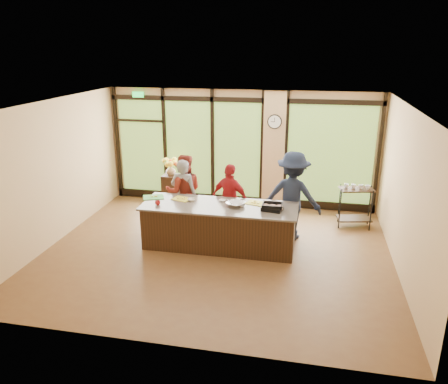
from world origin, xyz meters
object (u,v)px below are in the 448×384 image
at_px(cook_left, 184,195).
at_px(roasting_pan, 272,208).
at_px(cook_right, 293,196).
at_px(bar_cart, 355,201).
at_px(flower_stand, 172,190).
at_px(island_base, 220,227).

height_order(cook_left, roasting_pan, cook_left).
bearing_deg(cook_right, roasting_pan, 77.80).
distance_m(cook_right, roasting_pan, 0.89).
height_order(cook_left, bar_cart, cook_left).
relative_size(cook_left, flower_stand, 2.00).
relative_size(roasting_pan, flower_stand, 0.48).
relative_size(island_base, flower_stand, 3.71).
height_order(roasting_pan, bar_cart, bar_cart).
bearing_deg(island_base, cook_right, 27.35).
distance_m(island_base, flower_stand, 2.80).
bearing_deg(island_base, cook_left, 144.17).
bearing_deg(bar_cart, flower_stand, 161.86).
xyz_separation_m(island_base, bar_cart, (2.86, 1.68, 0.18)).
xyz_separation_m(roasting_pan, flower_stand, (-2.84, 2.24, -0.54)).
height_order(island_base, roasting_pan, roasting_pan).
bearing_deg(roasting_pan, cook_left, 169.67).
distance_m(island_base, cook_left, 1.26).
relative_size(cook_left, roasting_pan, 4.21).
relative_size(island_base, cook_right, 1.60).
xyz_separation_m(island_base, cook_left, (-0.97, 0.70, 0.40)).
height_order(flower_stand, bar_cart, bar_cart).
distance_m(cook_right, flower_stand, 3.55).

